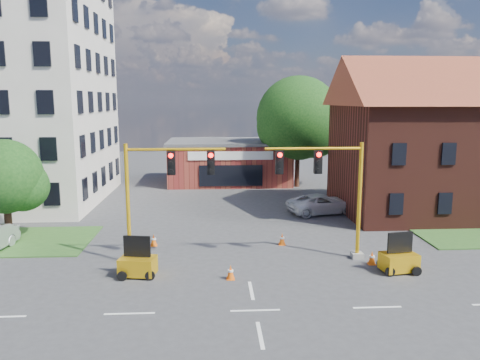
{
  "coord_description": "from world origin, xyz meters",
  "views": [
    {
      "loc": [
        -1.61,
        -17.56,
        8.34
      ],
      "look_at": [
        -0.04,
        10.0,
        3.61
      ],
      "focal_mm": 35.0,
      "sensor_mm": 36.0,
      "label": 1
    }
  ],
  "objects": [
    {
      "name": "pickup_white",
      "position": [
        6.44,
        16.0,
        0.73
      ],
      "size": [
        5.68,
        3.69,
        1.45
      ],
      "primitive_type": "imported",
      "rotation": [
        0.0,
        0.0,
        1.83
      ],
      "color": "white",
      "rests_on": "ground"
    },
    {
      "name": "cone_a",
      "position": [
        -0.87,
        3.38,
        0.34
      ],
      "size": [
        0.4,
        0.4,
        0.7
      ],
      "color": "#FF620D",
      "rests_on": "ground"
    },
    {
      "name": "tree_nw_front",
      "position": [
        -13.77,
        10.58,
        3.71
      ],
      "size": [
        4.65,
        4.43,
        6.09
      ],
      "color": "#341D12",
      "rests_on": "ground"
    },
    {
      "name": "tree_large",
      "position": [
        6.91,
        27.08,
        6.36
      ],
      "size": [
        8.42,
        8.02,
        10.65
      ],
      "color": "#341D12",
      "rests_on": "ground"
    },
    {
      "name": "trailer_east",
      "position": [
        7.43,
        3.9,
        0.6
      ],
      "size": [
        1.85,
        1.39,
        1.92
      ],
      "rotation": [
        0.0,
        0.0,
        0.17
      ],
      "color": "yellow",
      "rests_on": "ground"
    },
    {
      "name": "signal_mast_west",
      "position": [
        -4.36,
        6.0,
        3.92
      ],
      "size": [
        5.3,
        0.6,
        6.2
      ],
      "color": "gray",
      "rests_on": "ground"
    },
    {
      "name": "brick_shop",
      "position": [
        0.0,
        29.98,
        2.16
      ],
      "size": [
        12.4,
        8.4,
        4.3
      ],
      "color": "maroon",
      "rests_on": "ground"
    },
    {
      "name": "lane_markings",
      "position": [
        0.0,
        -3.0,
        0.01
      ],
      "size": [
        60.0,
        36.0,
        0.01
      ],
      "primitive_type": null,
      "color": "white",
      "rests_on": "ground"
    },
    {
      "name": "trailer_west",
      "position": [
        -5.29,
        4.06,
        0.59
      ],
      "size": [
        1.82,
        1.36,
        1.9
      ],
      "rotation": [
        0.0,
        0.0,
        -0.16
      ],
      "color": "yellow",
      "rests_on": "ground"
    },
    {
      "name": "townhouse_row",
      "position": [
        18.0,
        16.0,
        5.93
      ],
      "size": [
        21.0,
        11.0,
        11.5
      ],
      "color": "#4E2017",
      "rests_on": "ground"
    },
    {
      "name": "cone_c",
      "position": [
        6.47,
        4.99,
        0.34
      ],
      "size": [
        0.4,
        0.4,
        0.7
      ],
      "color": "#FF620D",
      "rests_on": "ground"
    },
    {
      "name": "signal_mast_east",
      "position": [
        4.36,
        6.0,
        3.92
      ],
      "size": [
        5.3,
        0.6,
        6.2
      ],
      "color": "gray",
      "rests_on": "ground"
    },
    {
      "name": "cone_b",
      "position": [
        -5.13,
        8.76,
        0.34
      ],
      "size": [
        0.4,
        0.4,
        0.7
      ],
      "color": "#FF620D",
      "rests_on": "ground"
    },
    {
      "name": "ground",
      "position": [
        0.0,
        0.0,
        0.0
      ],
      "size": [
        120.0,
        120.0,
        0.0
      ],
      "primitive_type": "plane",
      "color": "#3C3C3E",
      "rests_on": "ground"
    },
    {
      "name": "cone_d",
      "position": [
        2.33,
        8.53,
        0.34
      ],
      "size": [
        0.4,
        0.4,
        0.7
      ],
      "color": "#FF620D",
      "rests_on": "ground"
    }
  ]
}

